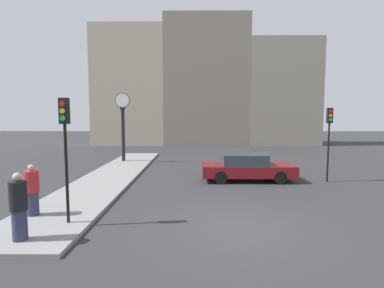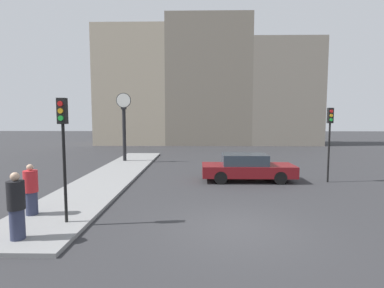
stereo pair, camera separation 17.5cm
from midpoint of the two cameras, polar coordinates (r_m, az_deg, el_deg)
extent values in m
plane|color=#2D2D30|center=(9.33, 8.93, -15.58)|extent=(120.00, 120.00, 0.00)
cube|color=gray|center=(17.22, -14.58, -5.79)|extent=(2.82, 19.26, 0.13)
cube|color=#B7A88E|center=(37.02, -11.10, 10.58)|extent=(8.26, 5.00, 13.64)
cube|color=gray|center=(36.29, 3.22, 11.67)|extent=(9.75, 5.00, 14.76)
cube|color=gray|center=(37.56, 17.15, 9.22)|extent=(8.13, 5.00, 12.14)
cube|color=maroon|center=(15.73, 10.90, -4.91)|extent=(4.69, 1.77, 0.58)
cube|color=#2D3842|center=(15.61, 10.26, -2.88)|extent=(2.25, 1.59, 0.55)
cylinder|color=black|center=(16.82, 15.34, -5.18)|extent=(0.64, 0.22, 0.64)
cylinder|color=black|center=(15.35, 16.76, -6.20)|extent=(0.64, 0.22, 0.64)
cylinder|color=black|center=(16.35, 5.37, -5.31)|extent=(0.64, 0.22, 0.64)
cylinder|color=black|center=(14.84, 5.82, -6.40)|extent=(0.64, 0.22, 0.64)
cylinder|color=black|center=(9.71, -22.60, -5.24)|extent=(0.09, 0.09, 2.97)
cube|color=black|center=(9.56, -22.99, 5.81)|extent=(0.26, 0.20, 0.76)
cylinder|color=red|center=(9.46, -23.34, 7.08)|extent=(0.15, 0.04, 0.15)
cylinder|color=orange|center=(9.45, -23.29, 5.81)|extent=(0.15, 0.04, 0.15)
cylinder|color=green|center=(9.45, -23.25, 4.54)|extent=(0.15, 0.04, 0.15)
cylinder|color=black|center=(16.55, 24.87, -1.55)|extent=(0.09, 0.09, 2.98)
cube|color=black|center=(16.45, 25.12, 4.94)|extent=(0.26, 0.20, 0.76)
cylinder|color=red|center=(16.34, 25.32, 5.67)|extent=(0.15, 0.04, 0.15)
cylinder|color=orange|center=(16.34, 25.29, 4.93)|extent=(0.15, 0.04, 0.15)
cylinder|color=green|center=(16.34, 25.27, 4.20)|extent=(0.15, 0.04, 0.15)
cylinder|color=black|center=(22.06, -12.56, 1.65)|extent=(0.25, 0.25, 3.70)
cube|color=black|center=(22.03, -12.66, 6.65)|extent=(0.32, 0.32, 0.15)
cylinder|color=black|center=(22.05, -12.68, 8.11)|extent=(1.05, 0.04, 1.05)
cylinder|color=white|center=(22.05, -12.68, 8.11)|extent=(0.98, 0.06, 0.98)
cylinder|color=#2D334C|center=(9.19, -29.83, -13.10)|extent=(0.37, 0.37, 0.80)
cylinder|color=black|center=(8.99, -30.05, -8.43)|extent=(0.43, 0.43, 0.74)
sphere|color=tan|center=(8.89, -30.19, -5.39)|extent=(0.22, 0.22, 0.22)
cylinder|color=#2D334C|center=(11.16, -27.83, -9.94)|extent=(0.37, 0.37, 0.75)
cylinder|color=red|center=(11.00, -27.99, -6.29)|extent=(0.44, 0.44, 0.70)
sphere|color=tan|center=(10.92, -28.09, -3.96)|extent=(0.21, 0.21, 0.21)
camera|label=1|loc=(0.09, -89.68, 0.03)|focal=28.00mm
camera|label=2|loc=(0.09, 90.32, -0.03)|focal=28.00mm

